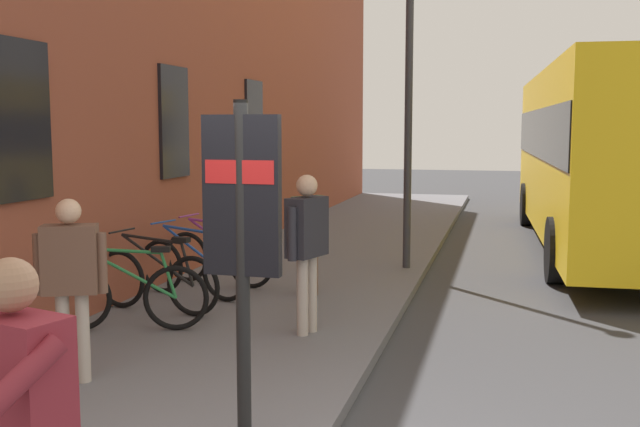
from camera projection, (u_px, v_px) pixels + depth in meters
name	position (u px, v px, depth m)	size (l,w,h in m)	color
ground	(488.00, 295.00, 10.44)	(60.00, 60.00, 0.00)	#38383A
sidewalk_pavement	(330.00, 258.00, 13.03)	(24.00, 3.50, 0.12)	slate
station_facade	(237.00, 37.00, 14.02)	(22.00, 0.65, 8.01)	brown
bicycle_by_door	(128.00, 296.00, 8.12)	(0.63, 1.72, 0.97)	black
bicycle_beside_lamp	(156.00, 280.00, 8.94)	(0.48, 1.76, 0.97)	black
bicycle_far_end	(193.00, 268.00, 9.72)	(0.61, 1.73, 0.97)	black
bicycle_under_window	(219.00, 258.00, 10.47)	(0.51, 1.75, 0.97)	black
transit_info_sign	(242.00, 218.00, 5.10)	(0.10, 0.55, 2.40)	black
city_bus	(607.00, 149.00, 14.00)	(10.59, 2.96, 3.35)	yellow
pedestrian_crossing_street	(71.00, 271.00, 6.41)	(0.39, 0.58, 1.61)	#B2A599
pedestrian_near_bus	(307.00, 237.00, 7.93)	(0.62, 0.39, 1.71)	#B2A599
pedestrian_by_facade	(309.00, 226.00, 9.72)	(0.48, 0.44, 1.53)	brown
tourist_with_hotdogs	(12.00, 413.00, 3.08)	(0.68, 0.67, 1.69)	#723F72
street_lamp	(409.00, 53.00, 11.42)	(0.28, 0.28, 5.67)	#333338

